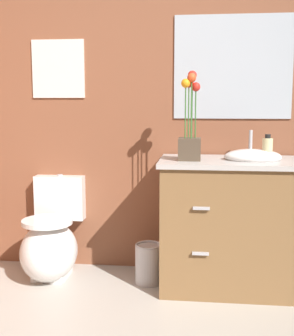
{
  "coord_description": "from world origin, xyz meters",
  "views": [
    {
      "loc": [
        0.23,
        -1.46,
        1.21
      ],
      "look_at": [
        -0.1,
        1.42,
        0.79
      ],
      "focal_mm": 48.72,
      "sensor_mm": 36.0,
      "label": 1
    }
  ],
  "objects_px": {
    "soap_bottle": "(267,149)",
    "trash_bin": "(149,263)",
    "toilet": "(51,243)",
    "vanity_cabinet": "(232,223)",
    "wall_poster": "(58,69)",
    "wall_mirror": "(233,67)",
    "flower_vase": "(190,132)"
  },
  "relations": [
    {
      "from": "toilet",
      "to": "trash_bin",
      "type": "bearing_deg",
      "value": -1.97
    },
    {
      "from": "toilet",
      "to": "soap_bottle",
      "type": "relative_size",
      "value": 4.18
    },
    {
      "from": "toilet",
      "to": "vanity_cabinet",
      "type": "relative_size",
      "value": 0.67
    },
    {
      "from": "vanity_cabinet",
      "to": "flower_vase",
      "type": "distance_m",
      "value": 0.66
    },
    {
      "from": "wall_poster",
      "to": "vanity_cabinet",
      "type": "bearing_deg",
      "value": -13.43
    },
    {
      "from": "vanity_cabinet",
      "to": "trash_bin",
      "type": "xyz_separation_m",
      "value": [
        -0.55,
        0.0,
        -0.3
      ]
    },
    {
      "from": "trash_bin",
      "to": "wall_mirror",
      "type": "xyz_separation_m",
      "value": [
        0.55,
        0.29,
        1.31
      ]
    },
    {
      "from": "toilet",
      "to": "flower_vase",
      "type": "relative_size",
      "value": 1.24
    },
    {
      "from": "trash_bin",
      "to": "soap_bottle",
      "type": "bearing_deg",
      "value": -1.85
    },
    {
      "from": "flower_vase",
      "to": "trash_bin",
      "type": "relative_size",
      "value": 2.05
    },
    {
      "from": "soap_bottle",
      "to": "trash_bin",
      "type": "xyz_separation_m",
      "value": [
        -0.75,
        0.02,
        -0.79
      ]
    },
    {
      "from": "flower_vase",
      "to": "trash_bin",
      "type": "bearing_deg",
      "value": 167.4
    },
    {
      "from": "trash_bin",
      "to": "wall_mirror",
      "type": "distance_m",
      "value": 1.45
    },
    {
      "from": "vanity_cabinet",
      "to": "toilet",
      "type": "bearing_deg",
      "value": 178.77
    },
    {
      "from": "wall_mirror",
      "to": "soap_bottle",
      "type": "bearing_deg",
      "value": -56.93
    },
    {
      "from": "toilet",
      "to": "vanity_cabinet",
      "type": "distance_m",
      "value": 1.25
    },
    {
      "from": "soap_bottle",
      "to": "wall_mirror",
      "type": "height_order",
      "value": "wall_mirror"
    },
    {
      "from": "soap_bottle",
      "to": "trash_bin",
      "type": "bearing_deg",
      "value": 178.15
    },
    {
      "from": "trash_bin",
      "to": "wall_mirror",
      "type": "relative_size",
      "value": 0.34
    },
    {
      "from": "trash_bin",
      "to": "vanity_cabinet",
      "type": "bearing_deg",
      "value": -0.3
    },
    {
      "from": "toilet",
      "to": "wall_poster",
      "type": "relative_size",
      "value": 1.69
    },
    {
      "from": "trash_bin",
      "to": "wall_poster",
      "type": "xyz_separation_m",
      "value": [
        -0.68,
        0.29,
        1.31
      ]
    },
    {
      "from": "flower_vase",
      "to": "wall_mirror",
      "type": "bearing_deg",
      "value": 51.58
    },
    {
      "from": "trash_bin",
      "to": "wall_mirror",
      "type": "height_order",
      "value": "wall_mirror"
    },
    {
      "from": "vanity_cabinet",
      "to": "wall_mirror",
      "type": "distance_m",
      "value": 1.05
    },
    {
      "from": "flower_vase",
      "to": "soap_bottle",
      "type": "bearing_deg",
      "value": 4.2
    },
    {
      "from": "wall_poster",
      "to": "trash_bin",
      "type": "bearing_deg",
      "value": -23.07
    },
    {
      "from": "flower_vase",
      "to": "wall_mirror",
      "type": "height_order",
      "value": "wall_mirror"
    },
    {
      "from": "soap_bottle",
      "to": "trash_bin",
      "type": "distance_m",
      "value": 1.09
    },
    {
      "from": "soap_bottle",
      "to": "wall_poster",
      "type": "relative_size",
      "value": 0.4
    },
    {
      "from": "trash_bin",
      "to": "wall_poster",
      "type": "height_order",
      "value": "wall_poster"
    },
    {
      "from": "toilet",
      "to": "wall_mirror",
      "type": "xyz_separation_m",
      "value": [
        1.23,
        0.27,
        1.21
      ]
    }
  ]
}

